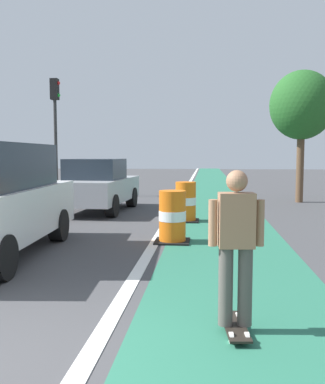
% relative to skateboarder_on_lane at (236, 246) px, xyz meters
% --- Properties ---
extents(bike_lane_strip, '(2.50, 80.00, 0.01)m').
position_rel_skateboarder_on_lane_xyz_m(bike_lane_strip, '(0.14, 10.83, -0.91)').
color(bike_lane_strip, '#286B51').
rests_on(bike_lane_strip, ground).
extents(lane_divider_stripe, '(0.20, 80.00, 0.01)m').
position_rel_skateboarder_on_lane_xyz_m(lane_divider_stripe, '(-1.36, 10.83, -0.91)').
color(lane_divider_stripe, silver).
rests_on(lane_divider_stripe, ground).
extents(skateboarder_on_lane, '(0.57, 0.82, 1.69)m').
position_rel_skateboarder_on_lane_xyz_m(skateboarder_on_lane, '(0.00, 0.00, 0.00)').
color(skateboarder_on_lane, black).
rests_on(skateboarder_on_lane, ground).
extents(parked_sedan_second, '(2.09, 4.19, 1.70)m').
position_rel_skateboarder_on_lane_xyz_m(parked_sedan_second, '(-3.80, 9.03, -0.08)').
color(parked_sedan_second, '#9EA0A5').
rests_on(parked_sedan_second, ground).
extents(traffic_barrel_front, '(0.73, 0.73, 1.09)m').
position_rel_skateboarder_on_lane_xyz_m(traffic_barrel_front, '(-1.00, 4.44, -0.38)').
color(traffic_barrel_front, orange).
rests_on(traffic_barrel_front, ground).
extents(traffic_barrel_mid, '(0.73, 0.73, 1.09)m').
position_rel_skateboarder_on_lane_xyz_m(traffic_barrel_mid, '(-0.86, 7.26, -0.38)').
color(traffic_barrel_mid, orange).
rests_on(traffic_barrel_mid, ground).
extents(traffic_light_corner, '(0.41, 0.32, 5.10)m').
position_rel_skateboarder_on_lane_xyz_m(traffic_light_corner, '(-6.86, 13.75, 2.59)').
color(traffic_light_corner, '#2D2D2D').
rests_on(traffic_light_corner, ground).
extents(street_tree_sidewalk, '(2.40, 2.40, 5.00)m').
position_rel_skateboarder_on_lane_xyz_m(street_tree_sidewalk, '(3.28, 12.38, 2.76)').
color(street_tree_sidewalk, brown).
rests_on(street_tree_sidewalk, ground).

